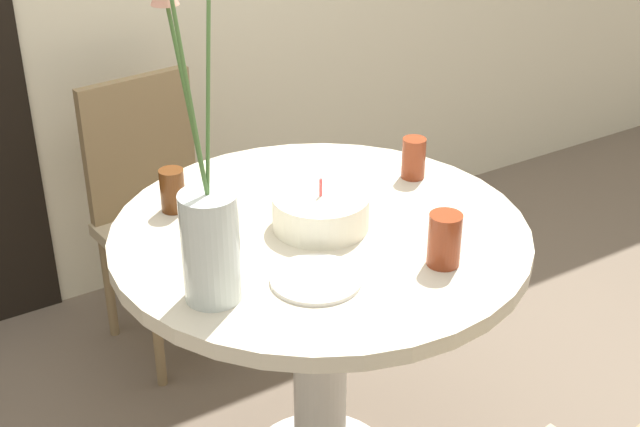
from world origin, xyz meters
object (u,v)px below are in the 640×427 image
(birthday_cake, at_px, (321,211))
(flower_vase, at_px, (207,211))
(chair_right_flank, at_px, (159,202))
(drink_glass_1, at_px, (414,158))
(drink_glass_2, at_px, (172,190))
(drink_glass_0, at_px, (444,240))
(side_plate, at_px, (316,279))

(birthday_cake, bearing_deg, flower_vase, -159.78)
(flower_vase, bearing_deg, chair_right_flank, 74.84)
(chair_right_flank, xyz_separation_m, drink_glass_1, (0.44, -0.74, 0.34))
(drink_glass_1, bearing_deg, chair_right_flank, 120.77)
(birthday_cake, xyz_separation_m, drink_glass_2, (-0.27, 0.27, 0.01))
(drink_glass_0, height_order, drink_glass_1, drink_glass_0)
(flower_vase, relative_size, drink_glass_1, 6.83)
(flower_vase, height_order, drink_glass_2, flower_vase)
(chair_right_flank, height_order, side_plate, chair_right_flank)
(drink_glass_1, bearing_deg, birthday_cake, -164.17)
(chair_right_flank, bearing_deg, side_plate, -98.29)
(drink_glass_0, distance_m, drink_glass_1, 0.45)
(chair_right_flank, distance_m, drink_glass_2, 0.69)
(chair_right_flank, distance_m, drink_glass_1, 0.93)
(flower_vase, height_order, drink_glass_1, flower_vase)
(flower_vase, xyz_separation_m, drink_glass_0, (0.49, -0.16, -0.14))
(flower_vase, xyz_separation_m, drink_glass_2, (0.09, 0.40, -0.15))
(birthday_cake, bearing_deg, side_plate, -124.48)
(drink_glass_0, bearing_deg, birthday_cake, 115.82)
(chair_right_flank, bearing_deg, flower_vase, -110.65)
(drink_glass_0, bearing_deg, side_plate, 162.39)
(chair_right_flank, relative_size, drink_glass_1, 7.99)
(side_plate, bearing_deg, flower_vase, 161.09)
(drink_glass_2, bearing_deg, chair_right_flank, 72.86)
(side_plate, height_order, drink_glass_2, drink_glass_2)
(chair_right_flank, bearing_deg, drink_glass_1, -64.73)
(birthday_cake, height_order, flower_vase, flower_vase)
(chair_right_flank, height_order, birthday_cake, birthday_cake)
(birthday_cake, xyz_separation_m, flower_vase, (-0.35, -0.13, 0.16))
(birthday_cake, distance_m, flower_vase, 0.41)
(chair_right_flank, xyz_separation_m, drink_glass_2, (-0.18, -0.58, 0.34))
(side_plate, xyz_separation_m, drink_glass_1, (0.49, 0.30, 0.05))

